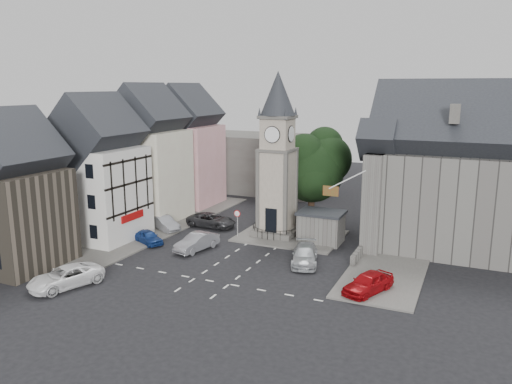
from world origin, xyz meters
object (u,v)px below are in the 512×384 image
at_px(stone_shelter, 321,227).
at_px(car_west_blue, 148,237).
at_px(pedestrian, 395,238).
at_px(clock_tower, 277,156).
at_px(car_east_red, 368,283).

xyz_separation_m(stone_shelter, car_west_blue, (-15.01, -7.18, -0.90)).
height_order(car_west_blue, pedestrian, pedestrian).
xyz_separation_m(car_west_blue, pedestrian, (21.71, 9.03, 0.10)).
relative_size(car_west_blue, pedestrian, 2.54).
relative_size(clock_tower, car_west_blue, 4.29).
distance_m(car_east_red, pedestrian, 12.10).
height_order(clock_tower, pedestrian, clock_tower).
bearing_deg(car_west_blue, pedestrian, -41.70).
relative_size(stone_shelter, car_east_red, 0.94).
bearing_deg(car_west_blue, car_east_red, -72.34).
height_order(clock_tower, car_east_red, clock_tower).
bearing_deg(car_east_red, pedestrian, 113.23).
height_order(car_east_red, pedestrian, car_east_red).
relative_size(stone_shelter, pedestrian, 2.88).
distance_m(stone_shelter, car_east_red, 12.27).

